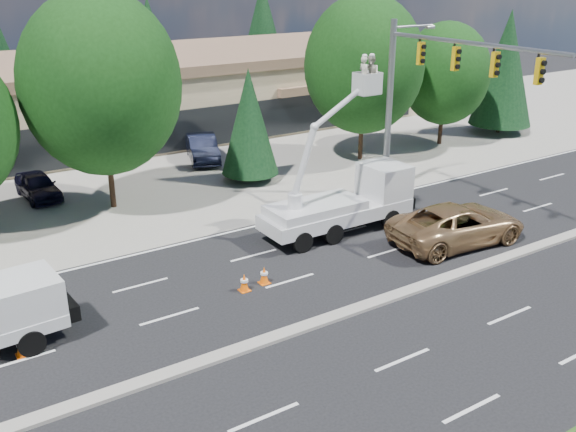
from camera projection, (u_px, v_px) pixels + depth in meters
ground at (340, 316)px, 22.36m from camera, size 140.00×140.00×0.00m
concrete_apron at (135, 172)px, 38.01m from camera, size 140.00×22.00×0.01m
road_median at (340, 315)px, 22.34m from camera, size 120.00×0.55×0.12m
strip_mall at (81, 98)px, 44.79m from camera, size 50.40×15.40×5.50m
tree_front_d at (101, 84)px, 30.33m from camera, size 7.63×7.63×10.59m
tree_front_e at (249, 122)px, 35.40m from camera, size 3.21×3.21×6.33m
tree_front_f at (364, 65)px, 38.55m from camera, size 7.24×7.24×10.05m
tree_front_g at (445, 74)px, 42.50m from camera, size 5.88×5.88×8.16m
tree_front_h at (505, 68)px, 45.58m from camera, size 4.41×4.41×8.70m
tree_back_c at (150, 44)px, 58.54m from camera, size 4.55×4.55×8.96m
tree_back_d at (263, 30)px, 64.37m from camera, size 5.22×5.22×10.29m
signal_mast at (421, 86)px, 30.76m from camera, size 2.76×10.16×9.00m
bucket_truck at (347, 196)px, 29.18m from camera, size 7.32×2.40×7.92m
traffic_cone_a at (21, 346)px, 19.97m from camera, size 0.40×0.40×0.70m
traffic_cone_b at (244, 283)px, 24.00m from camera, size 0.40×0.40×0.70m
traffic_cone_c at (264, 275)px, 24.57m from camera, size 0.40×0.40×0.70m
traffic_cone_d at (426, 232)px, 28.54m from camera, size 0.40×0.40×0.70m
minivan at (457, 224)px, 28.03m from camera, size 6.54×3.46×1.75m
parked_car_west at (38, 186)px, 33.54m from camera, size 1.88×4.14×1.38m
parked_car_east at (202, 148)px, 40.11m from camera, size 3.15×5.14×1.60m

